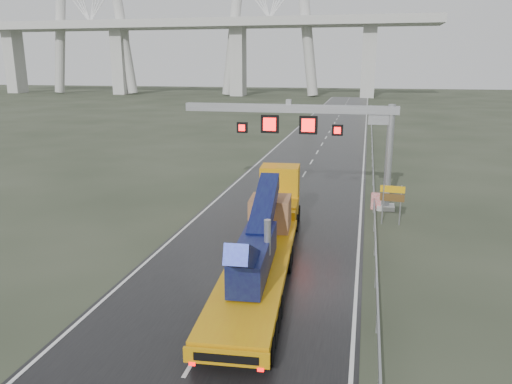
% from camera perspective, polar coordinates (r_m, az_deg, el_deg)
% --- Properties ---
extents(ground, '(400.00, 400.00, 0.00)m').
position_cam_1_polar(ground, '(19.80, -4.90, -15.20)').
color(ground, '#2A3122').
rests_on(ground, ground).
extents(road, '(11.00, 200.00, 0.02)m').
position_cam_1_polar(road, '(57.48, 7.02, 4.53)').
color(road, black).
rests_on(road, ground).
extents(guardrail, '(0.20, 140.00, 1.40)m').
position_cam_1_polar(guardrail, '(47.28, 13.22, 2.97)').
color(guardrail, gray).
rests_on(guardrail, ground).
extents(sign_gantry, '(14.90, 1.20, 7.42)m').
position_cam_1_polar(sign_gantry, '(34.78, 7.17, 7.44)').
color(sign_gantry, '#B2B2AD').
rests_on(sign_gantry, ground).
extents(heavy_haul_truck, '(3.96, 18.37, 4.28)m').
position_cam_1_polar(heavy_haul_truck, '(25.74, 1.33, -3.95)').
color(heavy_haul_truck, '#C67F0B').
rests_on(heavy_haul_truck, ground).
extents(exit_sign_pair, '(1.49, 0.20, 2.55)m').
position_cam_1_polar(exit_sign_pair, '(31.99, 15.29, -0.57)').
color(exit_sign_pair, '#919298').
rests_on(exit_sign_pair, ground).
extents(striped_barrier, '(0.73, 0.48, 1.15)m').
position_cam_1_polar(striped_barrier, '(35.44, 13.59, -1.03)').
color(striped_barrier, red).
rests_on(striped_barrier, ground).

